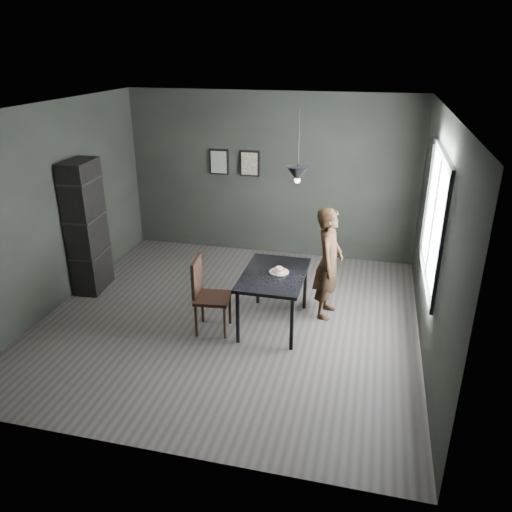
% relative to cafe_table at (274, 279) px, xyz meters
% --- Properties ---
extents(ground, '(5.00, 5.00, 0.00)m').
position_rel_cafe_table_xyz_m(ground, '(-0.60, 0.00, -0.67)').
color(ground, '#322E2B').
rests_on(ground, ground).
extents(back_wall, '(5.00, 0.10, 2.80)m').
position_rel_cafe_table_xyz_m(back_wall, '(-0.60, 2.50, 0.73)').
color(back_wall, black).
rests_on(back_wall, ground).
extents(ceiling, '(5.00, 5.00, 0.02)m').
position_rel_cafe_table_xyz_m(ceiling, '(-0.60, 0.00, 2.13)').
color(ceiling, silver).
rests_on(ceiling, ground).
extents(window_assembly, '(0.04, 1.96, 1.56)m').
position_rel_cafe_table_xyz_m(window_assembly, '(1.87, 0.20, 0.93)').
color(window_assembly, white).
rests_on(window_assembly, ground).
extents(cafe_table, '(0.80, 1.20, 0.75)m').
position_rel_cafe_table_xyz_m(cafe_table, '(0.00, 0.00, 0.00)').
color(cafe_table, black).
rests_on(cafe_table, ground).
extents(white_plate, '(0.23, 0.23, 0.01)m').
position_rel_cafe_table_xyz_m(white_plate, '(0.06, 0.03, 0.08)').
color(white_plate, silver).
rests_on(white_plate, cafe_table).
extents(donut_pile, '(0.19, 0.19, 0.08)m').
position_rel_cafe_table_xyz_m(donut_pile, '(0.06, 0.03, 0.12)').
color(donut_pile, beige).
rests_on(donut_pile, white_plate).
extents(woman, '(0.42, 0.59, 1.54)m').
position_rel_cafe_table_xyz_m(woman, '(0.65, 0.45, 0.10)').
color(woman, black).
rests_on(woman, ground).
extents(wood_chair, '(0.48, 0.48, 1.01)m').
position_rel_cafe_table_xyz_m(wood_chair, '(-0.82, -0.33, -0.10)').
color(wood_chair, black).
rests_on(wood_chair, ground).
extents(shelf_unit, '(0.43, 0.69, 1.98)m').
position_rel_cafe_table_xyz_m(shelf_unit, '(-2.92, 0.42, 0.32)').
color(shelf_unit, black).
rests_on(shelf_unit, ground).
extents(pendant_lamp, '(0.28, 0.28, 0.86)m').
position_rel_cafe_table_xyz_m(pendant_lamp, '(0.25, 0.10, 1.38)').
color(pendant_lamp, black).
rests_on(pendant_lamp, ground).
extents(framed_print_left, '(0.34, 0.04, 0.44)m').
position_rel_cafe_table_xyz_m(framed_print_left, '(-1.50, 2.47, 0.93)').
color(framed_print_left, black).
rests_on(framed_print_left, ground).
extents(framed_print_right, '(0.34, 0.04, 0.44)m').
position_rel_cafe_table_xyz_m(framed_print_right, '(-0.95, 2.47, 0.93)').
color(framed_print_right, black).
rests_on(framed_print_right, ground).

